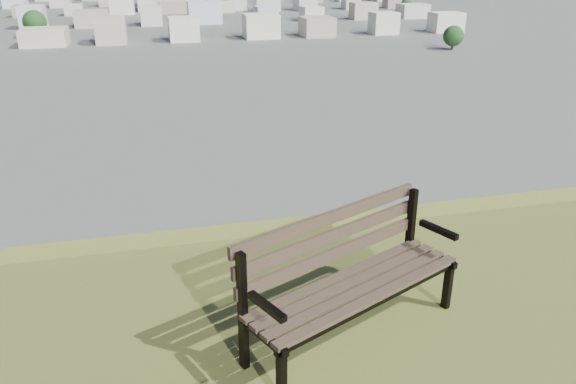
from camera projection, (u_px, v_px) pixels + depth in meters
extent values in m
cube|color=#483C29|center=(374.00, 297.00, 3.77)|extent=(1.57, 0.77, 0.03)
cube|color=#483C29|center=(363.00, 290.00, 3.85)|extent=(1.57, 0.77, 0.03)
cube|color=#483C29|center=(351.00, 283.00, 3.93)|extent=(1.57, 0.77, 0.03)
cube|color=#483C29|center=(340.00, 276.00, 4.01)|extent=(1.57, 0.77, 0.03)
cube|color=#483C29|center=(334.00, 254.00, 4.01)|extent=(1.55, 0.73, 0.09)
cube|color=#483C29|center=(332.00, 236.00, 3.97)|extent=(1.55, 0.73, 0.09)
cube|color=#483C29|center=(330.00, 218.00, 3.93)|extent=(1.55, 0.73, 0.09)
cube|color=black|center=(282.00, 374.00, 3.37)|extent=(0.07, 0.07, 0.41)
cube|color=black|center=(243.00, 312.00, 3.58)|extent=(0.07, 0.07, 0.86)
cube|color=black|center=(263.00, 335.00, 3.44)|extent=(0.24, 0.45, 0.05)
cube|color=black|center=(267.00, 306.00, 3.31)|extent=(0.18, 0.33, 0.04)
cube|color=black|center=(448.00, 284.00, 4.29)|extent=(0.07, 0.07, 0.41)
cube|color=black|center=(410.00, 239.00, 4.50)|extent=(0.07, 0.07, 0.86)
cube|color=black|center=(431.00, 255.00, 4.36)|extent=(0.24, 0.45, 0.05)
cube|color=black|center=(439.00, 230.00, 4.23)|extent=(0.18, 0.33, 0.04)
cube|color=black|center=(375.00, 303.00, 3.78)|extent=(1.55, 0.73, 0.04)
cube|color=black|center=(339.00, 281.00, 4.03)|extent=(1.55, 0.73, 0.04)
cube|color=silver|center=(193.00, 3.00, 300.00)|extent=(57.27, 27.26, 6.20)
cube|color=#ABA093|center=(39.00, 35.00, 181.42)|extent=(11.00, 11.00, 7.00)
cube|color=#B8A792|center=(116.00, 32.00, 186.69)|extent=(11.00, 11.00, 7.00)
cube|color=silver|center=(188.00, 30.00, 191.96)|extent=(11.00, 11.00, 7.00)
cube|color=beige|center=(257.00, 28.00, 197.22)|extent=(11.00, 11.00, 7.00)
cube|color=gray|center=(322.00, 26.00, 202.49)|extent=(11.00, 11.00, 7.00)
cube|color=beige|center=(384.00, 24.00, 207.76)|extent=(11.00, 11.00, 7.00)
cube|color=beige|center=(443.00, 23.00, 213.03)|extent=(11.00, 11.00, 7.00)
cube|color=silver|center=(26.00, 19.00, 223.47)|extent=(11.00, 11.00, 7.00)
cube|color=beige|center=(89.00, 18.00, 228.74)|extent=(11.00, 11.00, 7.00)
cube|color=gray|center=(150.00, 16.00, 234.01)|extent=(11.00, 11.00, 7.00)
cube|color=beige|center=(207.00, 15.00, 239.28)|extent=(11.00, 11.00, 7.00)
cube|color=beige|center=(262.00, 14.00, 244.54)|extent=(11.00, 11.00, 7.00)
cube|color=silver|center=(315.00, 12.00, 249.81)|extent=(11.00, 11.00, 7.00)
cube|color=#ABA093|center=(366.00, 11.00, 255.08)|extent=(11.00, 11.00, 7.00)
cube|color=#B8A792|center=(414.00, 10.00, 260.35)|extent=(11.00, 11.00, 7.00)
cube|color=beige|center=(18.00, 9.00, 265.52)|extent=(11.00, 11.00, 7.00)
cube|color=beige|center=(72.00, 8.00, 270.79)|extent=(11.00, 11.00, 7.00)
cube|color=silver|center=(123.00, 7.00, 276.06)|extent=(11.00, 11.00, 7.00)
cube|color=#ABA093|center=(172.00, 6.00, 281.33)|extent=(11.00, 11.00, 7.00)
cube|color=#B8A792|center=(220.00, 5.00, 286.59)|extent=(11.00, 11.00, 7.00)
cube|color=silver|center=(266.00, 4.00, 291.86)|extent=(11.00, 11.00, 7.00)
cube|color=beige|center=(310.00, 3.00, 297.13)|extent=(11.00, 11.00, 7.00)
cube|color=gray|center=(353.00, 2.00, 302.40)|extent=(11.00, 11.00, 7.00)
cube|color=beige|center=(394.00, 1.00, 307.67)|extent=(11.00, 11.00, 7.00)
cube|color=#B8A792|center=(12.00, 1.00, 307.57)|extent=(11.00, 11.00, 7.00)
cube|color=silver|center=(58.00, 1.00, 312.84)|extent=(11.00, 11.00, 7.00)
cube|color=beige|center=(103.00, 0.00, 318.11)|extent=(11.00, 11.00, 7.00)
cylinder|color=#38261C|center=(452.00, 46.00, 174.29)|extent=(0.80, 0.80, 2.10)
sphere|color=#13381A|center=(453.00, 36.00, 173.06)|extent=(6.30, 6.30, 6.30)
cylinder|color=#38261C|center=(37.00, 34.00, 199.26)|extent=(0.80, 0.80, 2.70)
sphere|color=#13381A|center=(35.00, 22.00, 197.67)|extent=(8.10, 8.10, 8.10)
cylinder|color=#38261C|center=(406.00, 10.00, 290.34)|extent=(0.80, 0.80, 1.95)
sphere|color=#13381A|center=(407.00, 4.00, 289.20)|extent=(5.85, 5.85, 5.85)
cylinder|color=#38261C|center=(228.00, 10.00, 288.43)|extent=(0.80, 0.80, 2.10)
sphere|color=#13381A|center=(228.00, 3.00, 287.20)|extent=(6.30, 6.30, 6.30)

